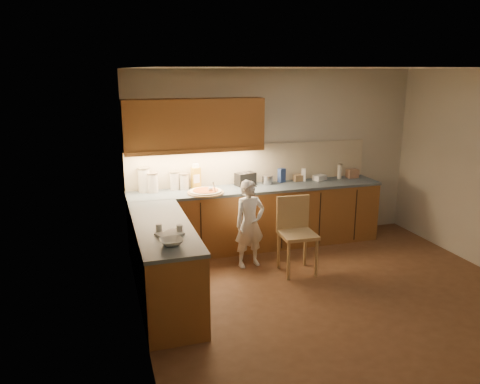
{
  "coord_description": "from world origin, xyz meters",
  "views": [
    {
      "loc": [
        -2.57,
        -4.57,
        2.59
      ],
      "look_at": [
        -0.8,
        1.2,
        1.0
      ],
      "focal_mm": 35.0,
      "sensor_mm": 36.0,
      "label": 1
    }
  ],
  "objects_px": {
    "toaster": "(245,179)",
    "wooden_chair": "(296,229)",
    "oil_jug": "(196,177)",
    "child": "(250,224)",
    "pizza_on_board": "(206,192)"
  },
  "relations": [
    {
      "from": "pizza_on_board",
      "to": "oil_jug",
      "type": "relative_size",
      "value": 1.4
    },
    {
      "from": "oil_jug",
      "to": "child",
      "type": "bearing_deg",
      "value": -56.27
    },
    {
      "from": "child",
      "to": "toaster",
      "type": "height_order",
      "value": "child"
    },
    {
      "from": "pizza_on_board",
      "to": "child",
      "type": "distance_m",
      "value": 0.78
    },
    {
      "from": "pizza_on_board",
      "to": "oil_jug",
      "type": "bearing_deg",
      "value": 103.23
    },
    {
      "from": "oil_jug",
      "to": "toaster",
      "type": "distance_m",
      "value": 0.74
    },
    {
      "from": "toaster",
      "to": "wooden_chair",
      "type": "bearing_deg",
      "value": -90.15
    },
    {
      "from": "child",
      "to": "toaster",
      "type": "xyz_separation_m",
      "value": [
        0.19,
        0.81,
        0.42
      ]
    },
    {
      "from": "wooden_chair",
      "to": "pizza_on_board",
      "type": "bearing_deg",
      "value": 143.14
    },
    {
      "from": "pizza_on_board",
      "to": "child",
      "type": "bearing_deg",
      "value": -47.2
    },
    {
      "from": "pizza_on_board",
      "to": "child",
      "type": "relative_size",
      "value": 0.43
    },
    {
      "from": "pizza_on_board",
      "to": "child",
      "type": "height_order",
      "value": "child"
    },
    {
      "from": "pizza_on_board",
      "to": "wooden_chair",
      "type": "bearing_deg",
      "value": -39.61
    },
    {
      "from": "pizza_on_board",
      "to": "toaster",
      "type": "distance_m",
      "value": 0.73
    },
    {
      "from": "wooden_chair",
      "to": "oil_jug",
      "type": "height_order",
      "value": "oil_jug"
    }
  ]
}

